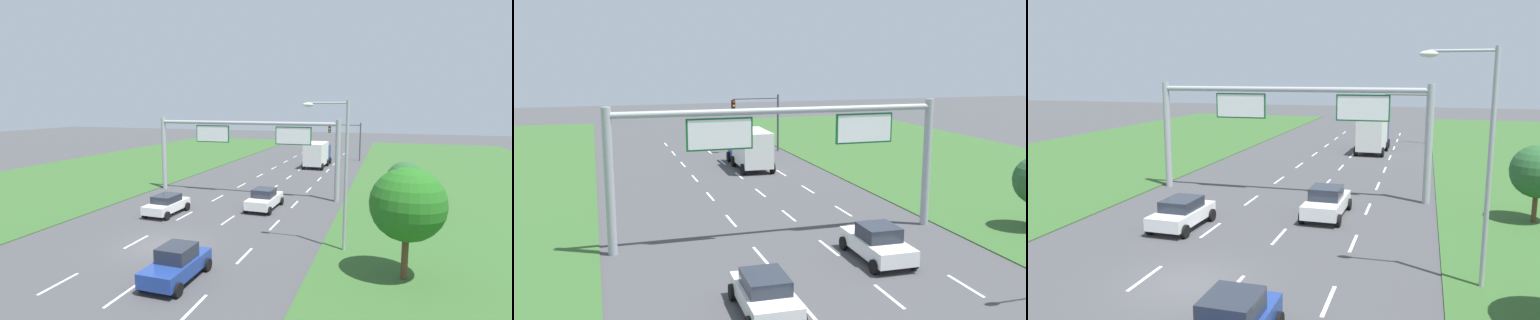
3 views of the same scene
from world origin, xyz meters
TOP-DOWN VIEW (x-y plane):
  - ground_plane at (0.00, 0.00)m, footprint 200.00×200.00m
  - grass_verge_left at (-21.00, 10.00)m, footprint 24.00×120.00m
  - lane_dashes_inner_left at (-1.75, 15.00)m, footprint 0.14×68.40m
  - lane_dashes_inner_right at (1.75, 15.00)m, footprint 0.14×68.40m
  - lane_dashes_slip at (5.25, 15.00)m, footprint 0.14×68.40m
  - car_near_red at (3.26, 9.89)m, footprint 2.19×4.43m
  - car_lead_silver at (-3.30, 6.05)m, footprint 2.18×4.01m
  - car_mid_lane at (3.29, -3.89)m, footprint 2.04×4.02m
  - box_truck at (3.41, 32.85)m, footprint 2.84×7.28m
  - sign_gantry at (0.15, 14.15)m, footprint 17.24×0.44m
  - traffic_light_mast at (6.42, 40.39)m, footprint 4.76×0.49m
  - street_lamp at (9.95, 2.53)m, footprint 2.61×0.32m
  - roadside_tree_near at (13.47, -0.41)m, footprint 3.47×3.47m
  - roadside_tree_mid at (13.73, 11.60)m, footprint 2.69×2.69m

SIDE VIEW (x-z plane):
  - ground_plane at x=0.00m, z-range 0.00..0.00m
  - lane_dashes_inner_left at x=-1.75m, z-range 0.00..0.01m
  - lane_dashes_inner_right at x=1.75m, z-range 0.00..0.01m
  - lane_dashes_slip at x=5.25m, z-range 0.00..0.01m
  - grass_verge_left at x=-21.00m, z-range 0.00..0.06m
  - car_lead_silver at x=-3.30m, z-range 0.02..1.50m
  - car_near_red at x=3.26m, z-range -0.02..1.63m
  - car_mid_lane at x=3.29m, z-range -0.03..1.66m
  - box_truck at x=3.41m, z-range 0.11..3.39m
  - roadside_tree_mid at x=13.73m, z-range 0.67..4.71m
  - roadside_tree_near at x=13.47m, z-range 0.96..6.37m
  - traffic_light_mast at x=6.42m, z-range 1.07..6.67m
  - sign_gantry at x=0.15m, z-range 1.40..8.40m
  - street_lamp at x=9.95m, z-range 0.83..9.33m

